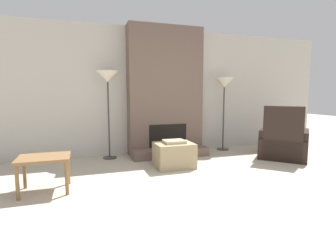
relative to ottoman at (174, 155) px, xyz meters
name	(u,v)px	position (x,y,z in m)	size (l,w,h in m)	color
ground_plane	(254,215)	(0.18, -1.95, -0.22)	(24.00, 24.00, 0.00)	#B2A893
wall_back	(162,91)	(0.18, 1.28, 1.08)	(8.01, 0.06, 2.60)	#BCB7AD
fireplace	(165,95)	(0.18, 1.04, 1.01)	(1.54, 0.73, 2.60)	brown
ottoman	(174,155)	(0.00, 0.00, 0.00)	(0.64, 0.52, 0.47)	#998460
armchair	(284,143)	(2.23, -0.08, 0.08)	(1.24, 1.23, 1.03)	black
side_table	(44,162)	(-1.95, -0.55, 0.17)	(0.62, 0.50, 0.46)	brown
floor_lamp_left	(108,81)	(-0.98, 0.99, 1.28)	(0.42, 0.42, 1.68)	#333333
floor_lamp_right	(224,86)	(1.52, 0.99, 1.21)	(0.42, 0.42, 1.60)	#333333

